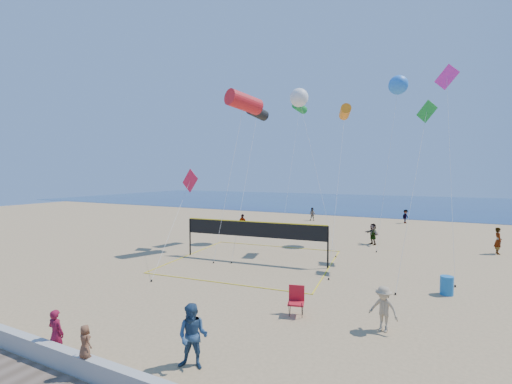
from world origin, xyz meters
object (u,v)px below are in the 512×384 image
at_px(woman, 56,334).
at_px(camp_chair, 296,299).
at_px(trash_barrel, 447,285).
at_px(volleyball_net, 254,234).

height_order(woman, camp_chair, woman).
distance_m(woman, trash_barrel, 16.07).
bearing_deg(volleyball_net, woman, -96.10).
bearing_deg(woman, volleyball_net, -97.88).
xyz_separation_m(camp_chair, trash_barrel, (5.56, 5.30, -0.23)).
height_order(camp_chair, trash_barrel, camp_chair).
bearing_deg(volleyball_net, camp_chair, -57.17).
bearing_deg(volleyball_net, trash_barrel, -13.15).
bearing_deg(woman, trash_barrel, -140.69).
bearing_deg(trash_barrel, woman, -133.81).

